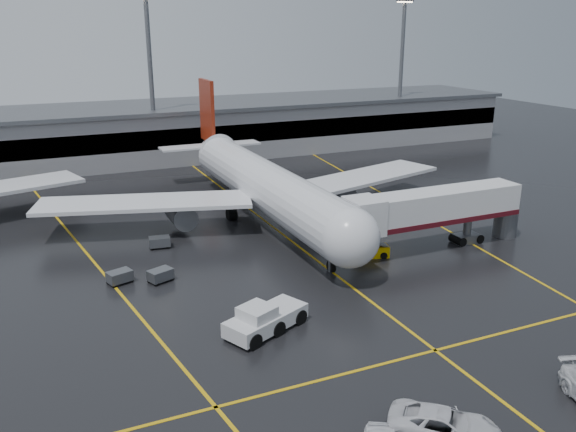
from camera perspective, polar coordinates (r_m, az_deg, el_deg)
name	(u,v)px	position (r m, az deg, el deg)	size (l,w,h in m)	color
ground	(298,246)	(59.71, 0.97, -2.89)	(220.00, 220.00, 0.00)	black
apron_line_centre	(298,246)	(59.70, 0.97, -2.88)	(0.25, 90.00, 0.02)	gold
apron_line_stop	(435,350)	(42.68, 13.86, -12.33)	(60.00, 0.25, 0.02)	gold
apron_line_left	(78,243)	(64.25, -19.41, -2.41)	(0.25, 70.00, 0.02)	gold
apron_line_right	(394,200)	(76.51, 10.06, 1.51)	(0.25, 70.00, 0.02)	gold
terminal	(177,130)	(102.71, -10.51, 8.08)	(122.00, 19.00, 8.60)	gray
light_mast_mid	(150,71)	(94.70, -12.98, 13.33)	(3.00, 1.20, 25.45)	#595B60
light_mast_right	(401,63)	(112.60, 10.76, 14.10)	(3.00, 1.20, 25.45)	#595B60
main_airliner	(262,183)	(66.94, -2.53, 3.17)	(48.80, 45.60, 14.10)	silver
jet_bridge	(436,210)	(59.56, 13.89, 0.52)	(19.90, 3.40, 6.05)	silver
pushback_tractor	(264,320)	(43.44, -2.28, -9.86)	(6.91, 5.00, 2.29)	silver
belt_loader	(370,251)	(57.42, 7.82, -3.33)	(3.75, 2.45, 2.20)	#DAA803
service_van_a	(445,426)	(34.51, 14.71, -18.76)	(2.73, 5.93, 1.65)	silver
baggage_cart_a	(160,275)	(52.59, -12.07, -5.50)	(2.34, 1.96, 1.12)	#595B60
baggage_cart_b	(120,276)	(53.10, -15.75, -5.56)	(2.31, 1.87, 1.12)	#595B60
baggage_cart_c	(160,242)	(60.42, -12.14, -2.41)	(2.15, 1.54, 1.12)	#595B60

